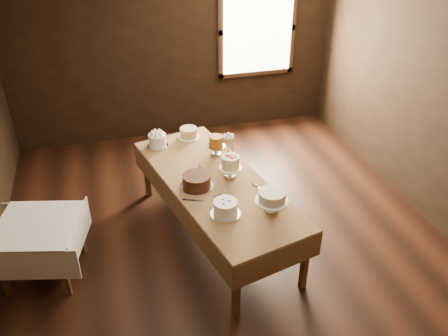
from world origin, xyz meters
TOP-DOWN VIEW (x-y plane):
  - floor at (0.00, 0.00)m, footprint 5.00×6.00m
  - wall_back at (0.00, 3.00)m, footprint 5.00×0.02m
  - wall_right at (2.50, 0.00)m, footprint 0.02×6.00m
  - window at (1.30, 2.94)m, footprint 1.10×0.05m
  - display_table at (-0.09, 0.26)m, footprint 1.51×2.63m
  - side_table at (-1.95, 0.14)m, footprint 0.95×0.95m
  - cake_meringue at (-0.57, 1.20)m, footprint 0.26×0.26m
  - cake_speckled at (-0.15, 1.32)m, footprint 0.31×0.31m
  - cake_caramel at (0.08, 0.82)m, footprint 0.22×0.22m
  - cake_chocolate at (-0.30, 0.21)m, footprint 0.36×0.36m
  - cake_flowers at (0.10, 0.31)m, footprint 0.25×0.25m
  - cake_swirl at (-0.14, -0.34)m, footprint 0.30×0.30m
  - cake_cream at (0.32, -0.40)m, footprint 0.33×0.33m
  - cake_server_a at (-0.02, 0.01)m, footprint 0.23×0.10m
  - cake_server_b at (0.34, -0.06)m, footprint 0.10×0.24m
  - cake_server_c at (-0.17, 0.54)m, footprint 0.06×0.24m
  - cake_server_d at (0.17, 0.61)m, footprint 0.19×0.18m
  - cake_server_e at (-0.34, -0.06)m, footprint 0.23×0.12m
  - flower_vase at (0.17, 0.63)m, footprint 0.17×0.17m
  - flower_bouquet at (0.17, 0.63)m, footprint 0.14×0.14m

SIDE VIEW (x-z plane):
  - floor at x=0.00m, z-range -0.01..0.01m
  - side_table at x=-1.95m, z-range 0.25..0.91m
  - display_table at x=-0.09m, z-range 0.33..1.09m
  - cake_server_a at x=-0.02m, z-range 0.76..0.77m
  - cake_server_b at x=0.34m, z-range 0.76..0.77m
  - cake_server_c at x=-0.17m, z-range 0.76..0.77m
  - cake_server_d at x=0.17m, z-range 0.76..0.77m
  - cake_server_e at x=-0.34m, z-range 0.76..0.77m
  - cake_speckled at x=-0.15m, z-range 0.76..0.89m
  - cake_chocolate at x=-0.30m, z-range 0.76..0.90m
  - flower_vase at x=0.17m, z-range 0.76..0.90m
  - cake_swirl at x=-0.14m, z-range 0.76..0.91m
  - cake_meringue at x=-0.57m, z-range 0.76..0.92m
  - cake_cream at x=0.32m, z-range 0.75..0.98m
  - cake_caramel at x=0.08m, z-range 0.75..1.00m
  - cake_flowers at x=0.10m, z-range 0.75..1.01m
  - flower_bouquet at x=0.17m, z-range 0.92..1.12m
  - wall_back at x=0.00m, z-range 0.00..2.80m
  - wall_right at x=2.50m, z-range 0.00..2.80m
  - window at x=1.30m, z-range 0.95..2.25m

